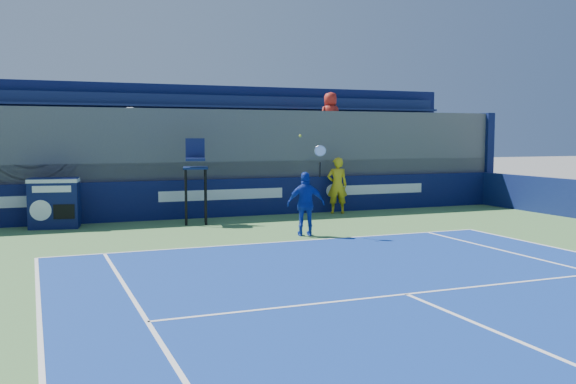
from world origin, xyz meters
name	(u,v)px	position (x,y,z in m)	size (l,w,h in m)	color
ball_person	(337,185)	(3.78, 16.57, 0.93)	(0.67, 0.44, 1.84)	gold
back_hoarding	(222,198)	(0.00, 17.10, 0.60)	(20.40, 0.21, 1.20)	#0C1243
match_clock	(54,202)	(-4.97, 16.43, 0.74)	(1.43, 0.95, 1.40)	#0E1547
umpire_chair	(195,171)	(-1.13, 15.84, 1.53)	(0.84, 0.84, 2.48)	black
tennis_player	(306,204)	(0.93, 12.58, 0.83)	(1.03, 0.67, 2.57)	#1432A7
stadium_seating	(205,157)	(0.01, 19.15, 1.83)	(21.00, 4.05, 4.40)	#4B4B50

